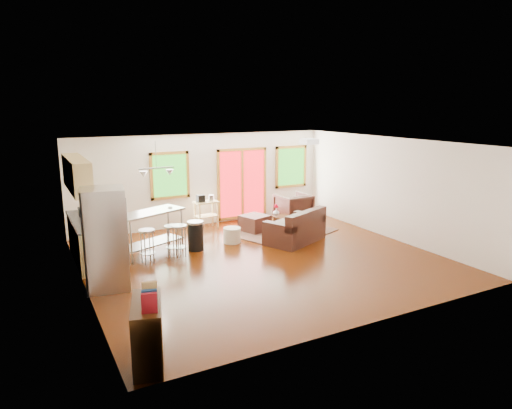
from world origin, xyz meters
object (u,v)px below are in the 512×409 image
island (151,225)px  kitchen_cart (205,205)px  armchair (293,206)px  refrigerator (106,239)px  coffee_table (289,217)px  rug (285,233)px  loveseat (296,229)px  ottoman (255,223)px

island → kitchen_cart: (1.92, 1.46, -0.03)m
armchair → refrigerator: (-5.74, -2.58, 0.50)m
coffee_table → refrigerator: size_ratio=0.48×
rug → coffee_table: bearing=46.3°
coffee_table → armchair: (0.46, 0.54, 0.15)m
kitchen_cart → loveseat: bearing=-55.0°
kitchen_cart → island: bearing=-142.8°
loveseat → refrigerator: (-4.73, -0.83, 0.63)m
rug → armchair: size_ratio=2.64×
ottoman → island: island is taller
coffee_table → kitchen_cart: kitchen_cart is taller
armchair → kitchen_cart: bearing=-13.3°
rug → island: size_ratio=1.42×
ottoman → island: bearing=-168.6°
loveseat → island: bearing=143.9°
rug → kitchen_cart: 2.33m
rug → armchair: bearing=48.3°
rug → island: 3.71m
loveseat → island: size_ratio=1.04×
loveseat → kitchen_cart: kitchen_cart is taller
armchair → refrigerator: refrigerator is taller
ottoman → island: 3.11m
rug → refrigerator: bearing=-161.5°
kitchen_cart → armchair: bearing=-10.5°
rug → refrigerator: (-4.90, -1.64, 0.95)m
island → coffee_table: bearing=6.3°
ottoman → kitchen_cart: size_ratio=0.68×
ottoman → rug: bearing=-41.7°
loveseat → refrigerator: 4.85m
armchair → ottoman: bearing=11.5°
island → refrigerator: bearing=-128.1°
rug → ottoman: ottoman is taller
ottoman → refrigerator: (-4.27, -2.21, 0.74)m
rug → ottoman: size_ratio=3.68×
island → kitchen_cart: 2.41m
coffee_table → island: 4.07m
coffee_table → kitchen_cart: bearing=154.3°
armchair → ottoman: (-1.47, -0.37, -0.24)m
rug → refrigerator: size_ratio=1.27×
kitchen_cart → refrigerator: bearing=-136.1°
loveseat → ottoman: bearing=84.9°
ottoman → kitchen_cart: 1.45m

